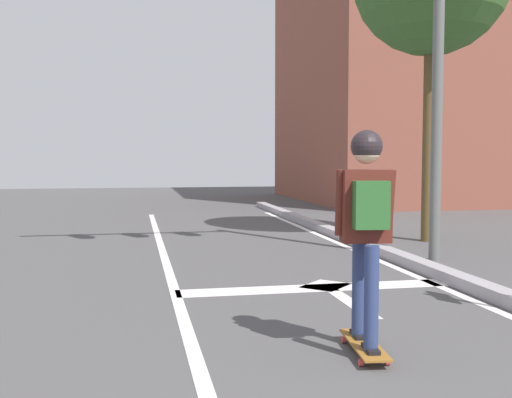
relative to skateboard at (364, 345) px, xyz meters
The scene contains 9 objects.
lane_line_center 2.30m from the skateboard, 124.58° to the left, with size 0.12×20.00×0.01m, color silver.
lane_line_curbside 2.60m from the skateboard, 46.68° to the left, with size 0.12×20.00×0.01m, color silver.
stop_bar 2.41m from the skateboard, 82.47° to the left, with size 3.24×0.40×0.01m, color silver.
lane_arrow_stem 1.71m from the skateboard, 73.78° to the left, with size 0.16×1.40×0.01m, color silver.
lane_arrow_head 2.54m from the skateboard, 79.15° to the left, with size 0.56×0.44×0.01m, color silver.
curb_strip 2.78m from the skateboard, 42.93° to the left, with size 0.24×24.00×0.14m, color #989196.
skateboard is the anchor object (origin of this frame).
skater 1.07m from the skateboard, 96.38° to the right, with size 0.46×0.62×1.66m.
building_block 18.59m from the skateboard, 61.07° to the left, with size 9.62×8.75×8.80m, color brown.
Camera 1 is at (-0.64, -0.38, 1.55)m, focal length 43.43 mm.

